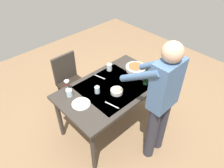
{
  "coord_description": "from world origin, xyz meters",
  "views": [
    {
      "loc": [
        1.49,
        1.57,
        2.61
      ],
      "look_at": [
        0.0,
        0.0,
        0.82
      ],
      "focal_mm": 33.68,
      "sensor_mm": 36.0,
      "label": 1
    }
  ],
  "objects": [
    {
      "name": "table_knife",
      "position": [
        0.24,
        0.25,
        0.77
      ],
      "size": [
        0.06,
        0.2,
        0.0
      ],
      "primitive_type": "cube",
      "rotation": [
        0.0,
        0.0,
        0.22
      ],
      "color": "silver",
      "rests_on": "dining_table"
    },
    {
      "name": "ground_plane",
      "position": [
        0.0,
        0.0,
        0.0
      ],
      "size": [
        6.0,
        6.0,
        0.0
      ],
      "primitive_type": "plane",
      "color": "#846647"
    },
    {
      "name": "chair_near",
      "position": [
        0.16,
        -0.82,
        0.53
      ],
      "size": [
        0.4,
        0.4,
        0.91
      ],
      "color": "black",
      "rests_on": "ground_plane"
    },
    {
      "name": "person_server",
      "position": [
        -0.11,
        0.7,
        0.96
      ],
      "size": [
        0.42,
        0.61,
        1.69
      ],
      "color": "#2D2D38",
      "rests_on": "ground_plane"
    },
    {
      "name": "side_bowl_bread",
      "position": [
        0.04,
        0.13,
        0.8
      ],
      "size": [
        0.16,
        0.16,
        0.07
      ],
      "color": "silver",
      "rests_on": "dining_table"
    },
    {
      "name": "serving_bowl_pasta",
      "position": [
        -0.53,
        -0.05,
        0.8
      ],
      "size": [
        0.3,
        0.3,
        0.07
      ],
      "color": "silver",
      "rests_on": "dining_table"
    },
    {
      "name": "side_bowl_salad",
      "position": [
        -0.58,
        0.25,
        0.8
      ],
      "size": [
        0.18,
        0.18,
        0.07
      ],
      "color": "silver",
      "rests_on": "dining_table"
    },
    {
      "name": "water_cup_near_right",
      "position": [
        -0.24,
        -0.31,
        0.82
      ],
      "size": [
        0.08,
        0.08,
        0.1
      ],
      "primitive_type": "cylinder",
      "color": "silver",
      "rests_on": "dining_table"
    },
    {
      "name": "wine_glass_left",
      "position": [
        0.47,
        -0.36,
        0.87
      ],
      "size": [
        0.07,
        0.07,
        0.15
      ],
      "color": "white",
      "rests_on": "dining_table"
    },
    {
      "name": "wine_bottle",
      "position": [
        -0.38,
        0.27,
        0.88
      ],
      "size": [
        0.07,
        0.07,
        0.3
      ],
      "color": "black",
      "rests_on": "dining_table"
    },
    {
      "name": "water_cup_near_left",
      "position": [
        0.22,
        -0.05,
        0.81
      ],
      "size": [
        0.07,
        0.07,
        0.1
      ],
      "primitive_type": "cylinder",
      "color": "silver",
      "rests_on": "dining_table"
    },
    {
      "name": "table_fork",
      "position": [
        -0.02,
        -0.28,
        0.77
      ],
      "size": [
        0.06,
        0.18,
        0.0
      ],
      "primitive_type": "cube",
      "rotation": [
        0.0,
        0.0,
        0.24
      ],
      "color": "silver",
      "rests_on": "dining_table"
    },
    {
      "name": "water_cup_far_left",
      "position": [
        0.52,
        -0.25,
        0.82
      ],
      "size": [
        0.08,
        0.08,
        0.1
      ],
      "primitive_type": "cylinder",
      "color": "silver",
      "rests_on": "dining_table"
    },
    {
      "name": "dining_table",
      "position": [
        0.0,
        0.0,
        0.69
      ],
      "size": [
        1.48,
        0.88,
        0.77
      ],
      "color": "#332D28",
      "rests_on": "ground_plane"
    },
    {
      "name": "dinner_plate_near",
      "position": [
        0.5,
        -0.02,
        0.77
      ],
      "size": [
        0.23,
        0.23,
        0.01
      ],
      "primitive_type": "cylinder",
      "color": "silver",
      "rests_on": "dining_table"
    }
  ]
}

